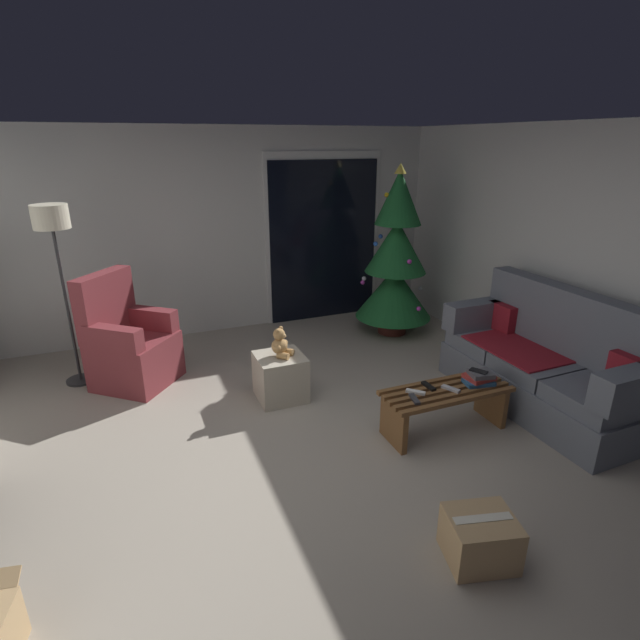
% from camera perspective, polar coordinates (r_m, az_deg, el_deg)
% --- Properties ---
extents(ground_plane, '(7.00, 7.00, 0.00)m').
position_cam_1_polar(ground_plane, '(3.98, -1.60, -15.66)').
color(ground_plane, '#9E9384').
extents(wall_back, '(5.72, 0.12, 2.50)m').
position_cam_1_polar(wall_back, '(6.28, -11.74, 9.90)').
color(wall_back, beige).
rests_on(wall_back, ground).
extents(wall_right, '(0.12, 6.00, 2.50)m').
position_cam_1_polar(wall_right, '(5.11, 29.98, 5.29)').
color(wall_right, beige).
rests_on(wall_right, ground).
extents(patio_door_frame, '(1.60, 0.02, 2.20)m').
position_cam_1_polar(patio_door_frame, '(6.62, 0.40, 9.51)').
color(patio_door_frame, silver).
rests_on(patio_door_frame, ground).
extents(patio_door_glass, '(1.50, 0.02, 2.10)m').
position_cam_1_polar(patio_door_glass, '(6.62, 0.46, 9.06)').
color(patio_door_glass, black).
rests_on(patio_door_glass, ground).
extents(couch, '(0.81, 1.95, 1.08)m').
position_cam_1_polar(couch, '(4.94, 24.72, -4.79)').
color(couch, slate).
rests_on(couch, ground).
extents(coffee_table, '(1.10, 0.40, 0.40)m').
position_cam_1_polar(coffee_table, '(4.28, 14.37, -9.33)').
color(coffee_table, brown).
rests_on(coffee_table, ground).
extents(remote_graphite, '(0.08, 0.16, 0.02)m').
position_cam_1_polar(remote_graphite, '(3.99, 10.93, -9.01)').
color(remote_graphite, '#333338').
rests_on(remote_graphite, coffee_table).
extents(remote_black, '(0.05, 0.16, 0.02)m').
position_cam_1_polar(remote_black, '(4.21, 12.54, -7.53)').
color(remote_black, black).
rests_on(remote_black, coffee_table).
extents(remote_white, '(0.14, 0.14, 0.02)m').
position_cam_1_polar(remote_white, '(4.10, 11.05, -8.21)').
color(remote_white, silver).
rests_on(remote_white, coffee_table).
extents(remote_silver, '(0.11, 0.16, 0.02)m').
position_cam_1_polar(remote_silver, '(4.21, 14.95, -7.73)').
color(remote_silver, '#ADADB2').
rests_on(remote_silver, coffee_table).
extents(book_stack, '(0.27, 0.22, 0.11)m').
position_cam_1_polar(book_stack, '(4.37, 18.07, -6.38)').
color(book_stack, '#285684').
rests_on(book_stack, coffee_table).
extents(cell_phone, '(0.13, 0.16, 0.01)m').
position_cam_1_polar(cell_phone, '(4.34, 17.96, -5.66)').
color(cell_phone, black).
rests_on(cell_phone, book_stack).
extents(christmas_tree, '(0.95, 0.95, 2.08)m').
position_cam_1_polar(christmas_tree, '(6.12, 8.77, 6.65)').
color(christmas_tree, '#4C1E19').
rests_on(christmas_tree, ground).
extents(armchair, '(0.97, 0.96, 1.13)m').
position_cam_1_polar(armchair, '(5.25, -21.29, -2.79)').
color(armchair, maroon).
rests_on(armchair, ground).
extents(floor_lamp, '(0.32, 0.32, 1.78)m').
position_cam_1_polar(floor_lamp, '(5.20, -28.55, 8.67)').
color(floor_lamp, '#2D2D30').
rests_on(floor_lamp, ground).
extents(ottoman, '(0.44, 0.44, 0.44)m').
position_cam_1_polar(ottoman, '(4.70, -4.63, -6.60)').
color(ottoman, '#B2A893').
rests_on(ottoman, ground).
extents(teddy_bear_honey, '(0.21, 0.21, 0.29)m').
position_cam_1_polar(teddy_bear_honey, '(4.55, -4.62, -2.82)').
color(teddy_bear_honey, tan).
rests_on(teddy_bear_honey, ottoman).
extents(cardboard_box_taped_mid_floor, '(0.46, 0.42, 0.29)m').
position_cam_1_polar(cardboard_box_taped_mid_floor, '(3.27, 18.11, -22.98)').
color(cardboard_box_taped_mid_floor, tan).
rests_on(cardboard_box_taped_mid_floor, ground).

